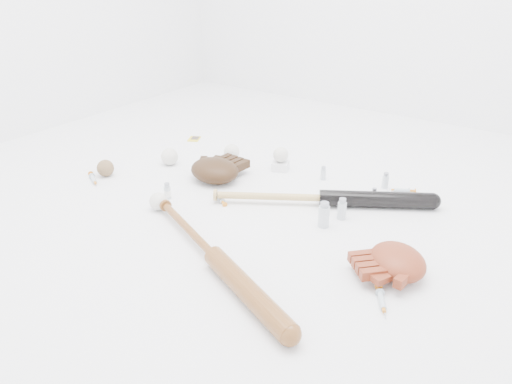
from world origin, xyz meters
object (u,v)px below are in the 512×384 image
Objects in this scene: glove_dark at (215,170)px; pedestal at (280,166)px; bat_wood at (215,257)px; bat_dark at (322,198)px.

glove_dark is 0.32m from pedestal.
glove_dark is at bearing 152.95° from bat_wood.
pedestal is at bearing 61.34° from glove_dark.
bat_dark is at bearing 11.24° from glove_dark.
bat_dark reaches higher than pedestal.
bat_dark is at bearing -33.05° from pedestal.
bat_wood reaches higher than pedestal.
bat_dark is 12.63× the size of pedestal.
pedestal is (0.18, 0.26, -0.03)m from glove_dark.
bat_wood is 0.82m from pedestal.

